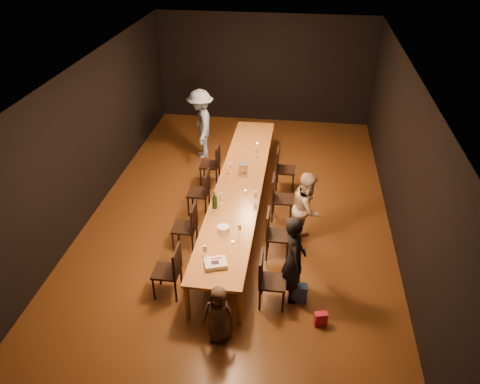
# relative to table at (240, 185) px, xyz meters

# --- Properties ---
(ground) EXTENTS (10.00, 10.00, 0.00)m
(ground) POSITION_rel_table_xyz_m (0.00, 0.00, -0.70)
(ground) COLOR #402310
(ground) RESTS_ON ground
(room_shell) EXTENTS (6.04, 10.04, 3.02)m
(room_shell) POSITION_rel_table_xyz_m (0.00, 0.00, 1.38)
(room_shell) COLOR black
(room_shell) RESTS_ON ground
(table) EXTENTS (0.90, 6.00, 0.75)m
(table) POSITION_rel_table_xyz_m (0.00, 0.00, 0.00)
(table) COLOR #935E2B
(table) RESTS_ON ground
(chair_right_0) EXTENTS (0.42, 0.42, 0.93)m
(chair_right_0) POSITION_rel_table_xyz_m (0.85, -2.40, -0.24)
(chair_right_0) COLOR black
(chair_right_0) RESTS_ON ground
(chair_right_1) EXTENTS (0.42, 0.42, 0.93)m
(chair_right_1) POSITION_rel_table_xyz_m (0.85, -1.20, -0.24)
(chair_right_1) COLOR black
(chair_right_1) RESTS_ON ground
(chair_right_2) EXTENTS (0.42, 0.42, 0.93)m
(chair_right_2) POSITION_rel_table_xyz_m (0.85, 0.00, -0.24)
(chair_right_2) COLOR black
(chair_right_2) RESTS_ON ground
(chair_right_3) EXTENTS (0.42, 0.42, 0.93)m
(chair_right_3) POSITION_rel_table_xyz_m (0.85, 1.20, -0.24)
(chair_right_3) COLOR black
(chair_right_3) RESTS_ON ground
(chair_left_0) EXTENTS (0.42, 0.42, 0.93)m
(chair_left_0) POSITION_rel_table_xyz_m (-0.85, -2.40, -0.24)
(chair_left_0) COLOR black
(chair_left_0) RESTS_ON ground
(chair_left_1) EXTENTS (0.42, 0.42, 0.93)m
(chair_left_1) POSITION_rel_table_xyz_m (-0.85, -1.20, -0.24)
(chair_left_1) COLOR black
(chair_left_1) RESTS_ON ground
(chair_left_2) EXTENTS (0.42, 0.42, 0.93)m
(chair_left_2) POSITION_rel_table_xyz_m (-0.85, 0.00, -0.24)
(chair_left_2) COLOR black
(chair_left_2) RESTS_ON ground
(chair_left_3) EXTENTS (0.42, 0.42, 0.93)m
(chair_left_3) POSITION_rel_table_xyz_m (-0.85, 1.20, -0.24)
(chair_left_3) COLOR black
(chair_left_3) RESTS_ON ground
(woman_birthday) EXTENTS (0.48, 0.63, 1.54)m
(woman_birthday) POSITION_rel_table_xyz_m (1.15, -2.19, 0.07)
(woman_birthday) COLOR black
(woman_birthday) RESTS_ON ground
(woman_tan) EXTENTS (0.67, 0.79, 1.45)m
(woman_tan) POSITION_rel_table_xyz_m (1.33, -0.68, 0.02)
(woman_tan) COLOR beige
(woman_tan) RESTS_ON ground
(man_blue) EXTENTS (0.93, 1.25, 1.73)m
(man_blue) POSITION_rel_table_xyz_m (-1.30, 2.45, 0.16)
(man_blue) COLOR #7F97C4
(man_blue) RESTS_ON ground
(child) EXTENTS (0.51, 0.37, 0.97)m
(child) POSITION_rel_table_xyz_m (0.14, -3.22, -0.22)
(child) COLOR #3F2F23
(child) RESTS_ON ground
(gift_bag_red) EXTENTS (0.21, 0.15, 0.23)m
(gift_bag_red) POSITION_rel_table_xyz_m (1.61, -2.75, -0.59)
(gift_bag_red) COLOR #B91B36
(gift_bag_red) RESTS_ON ground
(gift_bag_blue) EXTENTS (0.25, 0.17, 0.30)m
(gift_bag_blue) POSITION_rel_table_xyz_m (1.28, -2.27, -0.55)
(gift_bag_blue) COLOR #244C9D
(gift_bag_blue) RESTS_ON ground
(birthday_cake) EXTENTS (0.41, 0.37, 0.08)m
(birthday_cake) POSITION_rel_table_xyz_m (-0.03, -2.48, 0.09)
(birthday_cake) COLOR white
(birthday_cake) RESTS_ON table
(plate_stack) EXTENTS (0.25, 0.25, 0.11)m
(plate_stack) POSITION_rel_table_xyz_m (-0.05, -1.63, 0.11)
(plate_stack) COLOR white
(plate_stack) RESTS_ON table
(champagne_bottle) EXTENTS (0.11, 0.11, 0.38)m
(champagne_bottle) POSITION_rel_table_xyz_m (-0.33, -0.94, 0.24)
(champagne_bottle) COLOR black
(champagne_bottle) RESTS_ON table
(ice_bucket) EXTENTS (0.22, 0.22, 0.20)m
(ice_bucket) POSITION_rel_table_xyz_m (0.01, 0.44, 0.15)
(ice_bucket) COLOR #A5A5A9
(ice_bucket) RESTS_ON table
(wineglass_0) EXTENTS (0.06, 0.06, 0.21)m
(wineglass_0) POSITION_rel_table_xyz_m (-0.23, -2.29, 0.15)
(wineglass_0) COLOR beige
(wineglass_0) RESTS_ON table
(wineglass_1) EXTENTS (0.06, 0.06, 0.21)m
(wineglass_1) POSITION_rel_table_xyz_m (0.22, -1.66, 0.15)
(wineglass_1) COLOR beige
(wineglass_1) RESTS_ON table
(wineglass_2) EXTENTS (0.06, 0.06, 0.21)m
(wineglass_2) POSITION_rel_table_xyz_m (-0.24, -0.75, 0.15)
(wineglass_2) COLOR silver
(wineglass_2) RESTS_ON table
(wineglass_3) EXTENTS (0.06, 0.06, 0.21)m
(wineglass_3) POSITION_rel_table_xyz_m (0.37, -0.61, 0.15)
(wineglass_3) COLOR beige
(wineglass_3) RESTS_ON table
(wineglass_4) EXTENTS (0.06, 0.06, 0.21)m
(wineglass_4) POSITION_rel_table_xyz_m (-0.26, 0.41, 0.15)
(wineglass_4) COLOR silver
(wineglass_4) RESTS_ON table
(wineglass_5) EXTENTS (0.06, 0.06, 0.21)m
(wineglass_5) POSITION_rel_table_xyz_m (0.19, 1.19, 0.15)
(wineglass_5) COLOR silver
(wineglass_5) RESTS_ON table
(tealight_near) EXTENTS (0.05, 0.05, 0.03)m
(tealight_near) POSITION_rel_table_xyz_m (0.15, -1.90, 0.06)
(tealight_near) COLOR #B2B7B2
(tealight_near) RESTS_ON table
(tealight_mid) EXTENTS (0.05, 0.05, 0.03)m
(tealight_mid) POSITION_rel_table_xyz_m (0.15, -0.31, 0.06)
(tealight_mid) COLOR #B2B7B2
(tealight_mid) RESTS_ON table
(tealight_far) EXTENTS (0.05, 0.05, 0.03)m
(tealight_far) POSITION_rel_table_xyz_m (0.15, 1.77, 0.06)
(tealight_far) COLOR #B2B7B2
(tealight_far) RESTS_ON table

